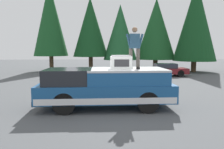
# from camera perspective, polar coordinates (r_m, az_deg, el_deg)

# --- Properties ---
(ground_plane) EXTENTS (90.00, 90.00, 0.00)m
(ground_plane) POSITION_cam_1_polar(r_m,az_deg,el_deg) (9.08, 0.74, -9.00)
(ground_plane) COLOR #4C4F51
(pickup_truck) EXTENTS (2.01, 5.54, 1.65)m
(pickup_truck) POSITION_cam_1_polar(r_m,az_deg,el_deg) (9.05, -1.65, -3.38)
(pickup_truck) COLOR navy
(pickup_truck) RESTS_ON ground
(compressor_unit) EXTENTS (0.65, 0.84, 0.56)m
(compressor_unit) POSITION_cam_1_polar(r_m,az_deg,el_deg) (8.85, 2.36, 3.26)
(compressor_unit) COLOR silver
(compressor_unit) RESTS_ON pickup_truck
(person_on_truck_bed) EXTENTS (0.29, 0.72, 1.69)m
(person_on_truck_bed) POSITION_cam_1_polar(r_m,az_deg,el_deg) (8.87, 5.95, 7.27)
(person_on_truck_bed) COLOR #423D38
(person_on_truck_bed) RESTS_ON pickup_truck
(parked_car_maroon) EXTENTS (1.64, 4.10, 1.16)m
(parked_car_maroon) POSITION_cam_1_polar(r_m,az_deg,el_deg) (20.49, 13.64, 1.21)
(parked_car_maroon) COLOR maroon
(parked_car_maroon) RESTS_ON ground
(conifer_far_left) EXTENTS (4.54, 4.54, 9.66)m
(conifer_far_left) POSITION_cam_1_polar(r_m,az_deg,el_deg) (25.49, 21.12, 12.90)
(conifer_far_left) COLOR #4C3826
(conifer_far_left) RESTS_ON ground
(conifer_left) EXTENTS (4.51, 4.51, 8.22)m
(conifer_left) POSITION_cam_1_polar(r_m,az_deg,el_deg) (25.88, 11.52, 11.61)
(conifer_left) COLOR #4C3826
(conifer_left) RESTS_ON ground
(conifer_center_left) EXTENTS (3.81, 3.81, 7.45)m
(conifer_center_left) POSITION_cam_1_polar(r_m,az_deg,el_deg) (24.92, 2.19, 11.01)
(conifer_center_left) COLOR #4C3826
(conifer_center_left) RESTS_ON ground
(conifer_center_right) EXTENTS (4.00, 4.00, 8.30)m
(conifer_center_right) POSITION_cam_1_polar(r_m,az_deg,el_deg) (25.31, -5.70, 12.27)
(conifer_center_right) COLOR #4C3826
(conifer_center_right) RESTS_ON ground
(conifer_right) EXTENTS (3.77, 3.77, 9.79)m
(conifer_right) POSITION_cam_1_polar(r_m,az_deg,el_deg) (25.58, -15.98, 13.77)
(conifer_right) COLOR #4C3826
(conifer_right) RESTS_ON ground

